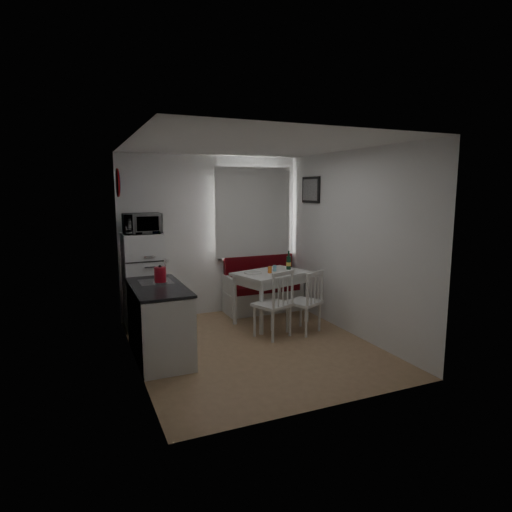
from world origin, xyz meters
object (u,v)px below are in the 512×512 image
at_px(kitchen_counter, 159,321).
at_px(bench, 262,293).
at_px(dining_table, 271,278).
at_px(fridge, 144,281).
at_px(kettle, 160,275).
at_px(wine_bottle, 289,260).
at_px(chair_right, 307,295).
at_px(chair_left, 276,297).
at_px(microwave, 142,224).

xyz_separation_m(kitchen_counter, bench, (2.01, 1.35, -0.15)).
distance_m(dining_table, fridge, 1.92).
bearing_deg(dining_table, fridge, 145.90).
bearing_deg(fridge, kettle, -88.52).
relative_size(fridge, wine_bottle, 4.78).
bearing_deg(wine_bottle, bench, 108.64).
height_order(chair_right, fridge, fridge).
xyz_separation_m(bench, chair_right, (0.09, -1.34, 0.26)).
bearing_deg(chair_left, fridge, 119.49).
bearing_deg(dining_table, chair_left, -127.42).
relative_size(microwave, wine_bottle, 1.79).
bearing_deg(wine_bottle, kitchen_counter, -160.51).
bearing_deg(chair_right, wine_bottle, 55.87).
distance_m(dining_table, kettle, 1.92).
distance_m(chair_left, wine_bottle, 1.04).
bearing_deg(fridge, bench, 3.18).
bearing_deg(wine_bottle, kettle, -162.08).
distance_m(kitchen_counter, fridge, 1.27).
distance_m(kitchen_counter, microwave, 1.63).
bearing_deg(chair_left, kettle, 154.78).
bearing_deg(wine_bottle, fridge, 167.94).
height_order(fridge, kettle, fridge).
xyz_separation_m(chair_right, microwave, (-2.08, 1.18, 1.00)).
relative_size(chair_left, fridge, 0.41).
bearing_deg(kitchen_counter, chair_left, 0.34).
relative_size(dining_table, chair_left, 2.14).
distance_m(dining_table, microwave, 2.09).
height_order(chair_right, kettle, kettle).
xyz_separation_m(bench, microwave, (-1.99, -0.16, 1.26)).
relative_size(kitchen_counter, chair_left, 2.27).
bearing_deg(kettle, bench, 33.03).
bearing_deg(wine_bottle, microwave, 169.20).
bearing_deg(fridge, kitchen_counter, -90.90).
height_order(bench, wine_bottle, wine_bottle).
bearing_deg(kettle, dining_table, 18.30).
bearing_deg(microwave, kettle, -88.45).
bearing_deg(wine_bottle, chair_right, -97.46).
bearing_deg(kitchen_counter, fridge, 89.10).
bearing_deg(kitchen_counter, kettle, 59.21).
bearing_deg(kitchen_counter, bench, 34.04).
bearing_deg(chair_right, microwave, 123.77).
distance_m(dining_table, wine_bottle, 0.44).
height_order(chair_left, fridge, fridge).
relative_size(chair_left, wine_bottle, 1.95).
relative_size(bench, chair_right, 2.28).
bearing_deg(fridge, wine_bottle, -12.06).
distance_m(bench, kettle, 2.44).
bearing_deg(kettle, microwave, 91.55).
relative_size(bench, kettle, 5.70).
xyz_separation_m(kitchen_counter, chair_right, (2.10, 0.01, 0.11)).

